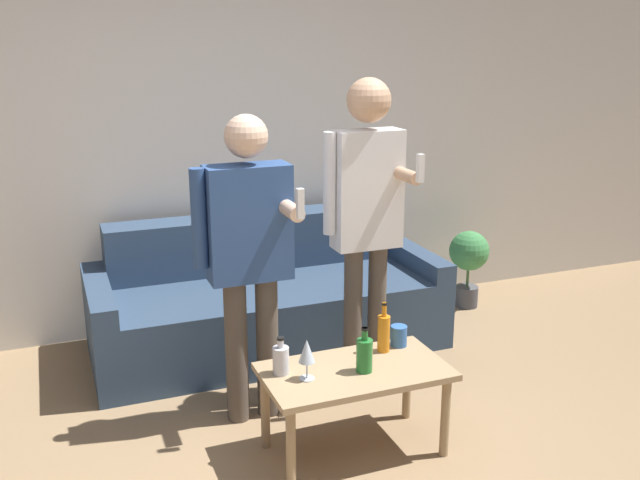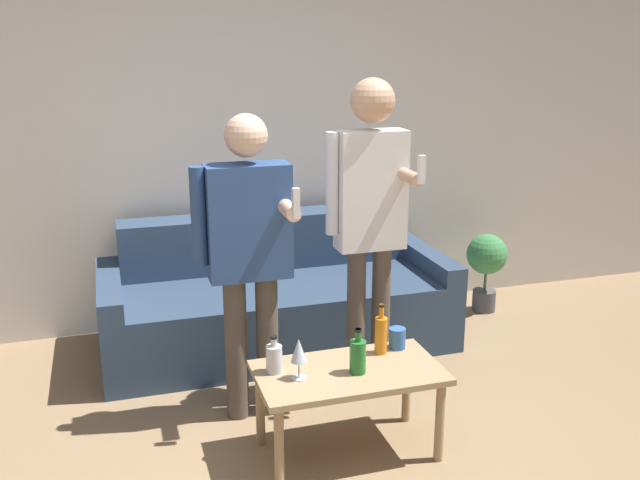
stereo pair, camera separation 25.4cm
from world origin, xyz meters
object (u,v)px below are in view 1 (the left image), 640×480
object	(u,v)px
bottle_orange	(281,359)
coffee_table	(355,380)
person_standing_left	(248,247)
couch	(266,301)
person_standing_right	(366,208)

from	to	relation	value
bottle_orange	coffee_table	bearing A→B (deg)	-13.29
coffee_table	bottle_orange	distance (m)	0.37
bottle_orange	person_standing_left	world-z (taller)	person_standing_left
couch	coffee_table	xyz separation A→B (m)	(0.02, -1.36, 0.08)
couch	person_standing_left	world-z (taller)	person_standing_left
couch	person_standing_right	xyz separation A→B (m)	(0.33, -0.79, 0.76)
bottle_orange	person_standing_left	bearing A→B (deg)	93.35
coffee_table	bottle_orange	size ratio (longest dim) A/B	4.83
coffee_table	person_standing_left	distance (m)	0.83
bottle_orange	person_standing_right	bearing A→B (deg)	36.94
person_standing_left	person_standing_right	xyz separation A→B (m)	(0.67, 0.07, 0.13)
couch	person_standing_right	size ratio (longest dim) A/B	1.26
person_standing_left	person_standing_right	distance (m)	0.69
coffee_table	person_standing_right	size ratio (longest dim) A/B	0.50
couch	coffee_table	distance (m)	1.36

